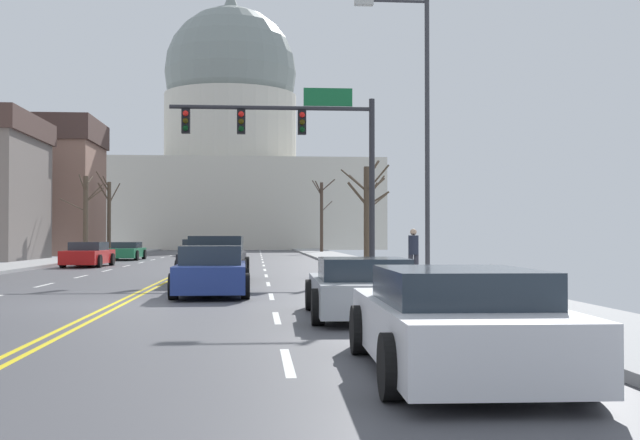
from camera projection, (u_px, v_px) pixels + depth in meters
name	position (u px, v px, depth m)	size (l,w,h in m)	color
ground	(118.00, 303.00, 17.84)	(20.00, 180.00, 0.20)	#48484D
signal_gantry	(301.00, 139.00, 30.42)	(7.91, 0.41, 7.14)	#28282D
street_lamp_right	(418.00, 115.00, 23.48)	(2.25, 0.24, 8.57)	#333338
capitol_building	(231.00, 154.00, 94.67)	(34.82, 19.82, 31.48)	beige
pickup_truck_near_00	(215.00, 261.00, 26.67)	(2.30, 5.63, 1.54)	black
sedan_near_01	(212.00, 272.00, 20.49)	(2.01, 4.70, 1.29)	navy
sedan_near_02	(361.00, 289.00, 14.99)	(2.11, 4.56, 1.13)	#9EA3A8
sedan_near_03	(455.00, 322.00, 8.87)	(2.14, 4.73, 1.19)	silver
sedan_oncoming_00	(88.00, 255.00, 39.40)	(2.05, 4.69, 1.23)	#B71414
sedan_oncoming_01	(126.00, 251.00, 50.37)	(2.09, 4.65, 1.14)	#1E7247
sedan_oncoming_02	(193.00, 248.00, 60.78)	(2.14, 4.66, 1.27)	#6B6056
flank_building_01	(26.00, 187.00, 62.77)	(11.49, 8.67, 10.80)	#8C6656
bare_tree_00	(367.00, 213.00, 34.06)	(2.01, 2.29, 4.41)	#4C3D2D
bare_tree_01	(86.00, 213.00, 55.24)	(2.89, 2.47, 5.78)	brown
bare_tree_02	(368.00, 211.00, 39.41)	(2.23, 2.53, 5.07)	brown
bare_tree_03	(109.00, 214.00, 61.62)	(1.69, 2.42, 6.41)	brown
bare_tree_04	(322.00, 214.00, 69.49)	(1.94, 2.54, 6.33)	#423328
pedestrian_00	(413.00, 251.00, 26.23)	(0.35, 0.34, 1.64)	#33333D
bicycle_parked	(491.00, 287.00, 16.37)	(0.12, 1.77, 0.85)	black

